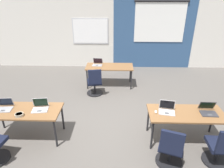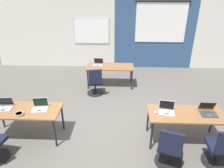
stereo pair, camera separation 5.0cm
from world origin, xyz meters
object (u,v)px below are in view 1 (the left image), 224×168
at_px(desk_near_left, 24,112).
at_px(desk_far_center, 109,68).
at_px(laptop_near_left_end, 4,107).
at_px(chair_near_right_inner, 171,150).
at_px(laptop_near_right_inner, 167,109).
at_px(laptop_near_left_inner, 40,107).
at_px(chair_near_right_end, 221,149).
at_px(chair_far_left, 95,84).
at_px(desk_near_right, 186,115).
at_px(snack_bowl, 19,115).
at_px(mouse_near_right_inner, 156,112).
at_px(laptop_far_left, 97,64).
at_px(laptop_near_right_end, 208,111).

height_order(desk_near_left, desk_far_center, same).
height_order(laptop_near_left_end, chair_near_right_inner, laptop_near_left_end).
bearing_deg(laptop_near_right_inner, desk_near_left, -169.32).
distance_m(laptop_near_left_end, laptop_near_right_inner, 3.51).
height_order(laptop_near_left_end, laptop_near_left_inner, laptop_near_left_inner).
height_order(laptop_near_right_inner, chair_near_right_end, laptop_near_right_inner).
height_order(chair_near_right_inner, chair_far_left, same).
bearing_deg(desk_near_right, snack_bowl, -176.29).
relative_size(desk_near_left, mouse_near_right_inner, 14.85).
relative_size(laptop_far_left, chair_far_left, 0.38).
distance_m(chair_near_right_inner, snack_bowl, 3.08).
distance_m(chair_near_right_inner, laptop_far_left, 4.03).
bearing_deg(chair_near_right_inner, laptop_near_right_end, -121.89).
distance_m(laptop_near_right_inner, laptop_near_right_end, 0.86).
height_order(desk_near_right, snack_bowl, snack_bowl).
bearing_deg(mouse_near_right_inner, laptop_near_left_end, 179.29).
xyz_separation_m(desk_far_center, chair_near_right_end, (2.23, -3.49, -0.28)).
distance_m(laptop_near_left_end, laptop_far_left, 3.36).
bearing_deg(snack_bowl, chair_near_right_inner, -9.46).
xyz_separation_m(laptop_near_left_end, laptop_far_left, (1.76, 2.86, -0.00)).
relative_size(chair_near_right_inner, chair_near_right_end, 1.00).
bearing_deg(laptop_far_left, mouse_near_right_inner, -57.76).
bearing_deg(desk_near_right, laptop_near_left_inner, 179.14).
xyz_separation_m(laptop_near_left_end, mouse_near_right_inner, (3.28, -0.04, -0.03)).
height_order(desk_near_right, desk_far_center, same).
bearing_deg(desk_far_center, chair_far_left, -121.91).
distance_m(desk_far_center, chair_far_left, 0.88).
xyz_separation_m(laptop_near_right_inner, mouse_near_right_inner, (-0.24, -0.04, -0.03)).
bearing_deg(laptop_near_right_inner, desk_far_center, 125.82).
distance_m(desk_far_center, mouse_near_right_inner, 3.01).
xyz_separation_m(desk_far_center, laptop_near_right_inner, (1.34, -2.76, 0.11)).
xyz_separation_m(laptop_near_left_end, laptop_near_right_inner, (3.51, -0.00, 0.00)).
bearing_deg(laptop_near_left_inner, mouse_near_right_inner, -8.84).
bearing_deg(laptop_far_left, desk_near_right, -48.62).
bearing_deg(chair_far_left, mouse_near_right_inner, 115.24).
bearing_deg(chair_far_left, snack_bowl, 49.72).
height_order(desk_far_center, laptop_near_right_end, laptop_near_right_end).
relative_size(desk_far_center, laptop_far_left, 4.53).
xyz_separation_m(laptop_near_left_end, snack_bowl, (0.44, -0.26, -0.01)).
height_order(laptop_near_left_inner, laptop_far_left, laptop_near_left_inner).
bearing_deg(laptop_far_left, chair_near_right_end, -49.01).
relative_size(desk_near_right, mouse_near_right_inner, 14.85).
distance_m(laptop_near_left_end, chair_near_right_inner, 3.57).
bearing_deg(chair_near_right_end, desk_far_center, -54.57).
distance_m(laptop_near_right_inner, snack_bowl, 3.08).
relative_size(laptop_near_right_end, chair_far_left, 0.37).
relative_size(desk_near_right, chair_near_right_inner, 1.74).
bearing_deg(laptop_near_right_end, chair_near_right_inner, -139.06).
relative_size(laptop_near_left_end, chair_near_right_end, 0.39).
bearing_deg(chair_far_left, laptop_near_right_end, 130.75).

